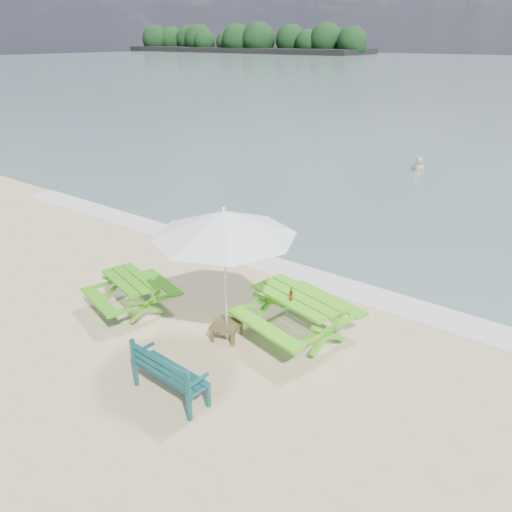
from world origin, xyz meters
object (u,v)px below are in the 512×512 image
Objects in this scene: beer_bottle at (291,296)px; picnic_table_left at (132,294)px; patio_umbrella at (224,223)px; swimmer at (417,176)px; side_table at (227,330)px; picnic_table_right at (298,316)px; park_bench at (171,382)px.

picnic_table_left is at bearing -163.03° from beer_bottle.
patio_umbrella reaches higher than swimmer.
beer_bottle is at bearing -78.70° from swimmer.
swimmer reaches higher than side_table.
beer_bottle reaches higher than side_table.
picnic_table_right is 3.62× the size of side_table.
park_bench is 0.82× the size of swimmer.
side_table is 2.06m from patio_umbrella.
patio_umbrella reaches higher than picnic_table_left.
picnic_table_right reaches higher than picnic_table_left.
park_bench is at bearing -82.40° from swimmer.
side_table is 0.38× the size of swimmer.
picnic_table_right is 8.58× the size of beer_bottle.
patio_umbrella is 14.65m from swimmer.
patio_umbrella is at bearing -137.93° from picnic_table_right.
beer_bottle reaches higher than swimmer.
beer_bottle is 0.16× the size of swimmer.
park_bench is 0.43× the size of patio_umbrella.
picnic_table_left is 2.24m from side_table.
picnic_table_left is 0.62× the size of patio_umbrella.
patio_umbrella is (0.00, 0.00, 2.06)m from side_table.
side_table is at bearing -145.30° from beer_bottle.
patio_umbrella is at bearing -82.87° from swimmer.
beer_bottle is at bearing 16.97° from picnic_table_left.
park_bench is (-0.61, -2.59, -0.15)m from picnic_table_right.
picnic_table_left is 2.93m from park_bench.
swimmer is at bearing 88.34° from picnic_table_left.
picnic_table_right is 1.31m from side_table.
beer_bottle is (0.59, 2.37, 0.66)m from park_bench.
patio_umbrella is at bearing 8.02° from picnic_table_left.
beer_bottle reaches higher than picnic_table_left.
picnic_table_right is 13.75m from swimmer.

